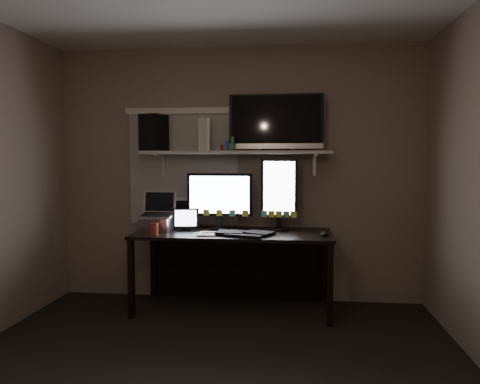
# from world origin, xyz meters

# --- Properties ---
(floor) EXTENTS (3.60, 3.60, 0.00)m
(floor) POSITION_xyz_m (0.00, 0.00, 0.00)
(floor) COLOR black
(floor) RESTS_ON ground
(back_wall) EXTENTS (3.60, 0.00, 3.60)m
(back_wall) POSITION_xyz_m (0.00, 1.80, 1.25)
(back_wall) COLOR #806C5C
(back_wall) RESTS_ON floor
(window_blinds) EXTENTS (1.10, 0.02, 1.10)m
(window_blinds) POSITION_xyz_m (-0.55, 1.79, 1.30)
(window_blinds) COLOR #B0AA9E
(window_blinds) RESTS_ON back_wall
(desk) EXTENTS (1.80, 0.75, 0.73)m
(desk) POSITION_xyz_m (0.00, 1.55, 0.55)
(desk) COLOR black
(desk) RESTS_ON floor
(wall_shelf) EXTENTS (1.80, 0.35, 0.03)m
(wall_shelf) POSITION_xyz_m (0.00, 1.62, 1.46)
(wall_shelf) COLOR #B2B1AC
(wall_shelf) RESTS_ON back_wall
(monitor_landscape) EXTENTS (0.63, 0.09, 0.55)m
(monitor_landscape) POSITION_xyz_m (-0.15, 1.60, 1.01)
(monitor_landscape) COLOR black
(monitor_landscape) RESTS_ON desk
(monitor_portrait) EXTENTS (0.35, 0.09, 0.69)m
(monitor_portrait) POSITION_xyz_m (0.42, 1.58, 1.08)
(monitor_portrait) COLOR black
(monitor_portrait) RESTS_ON desk
(keyboard) EXTENTS (0.54, 0.32, 0.03)m
(keyboard) POSITION_xyz_m (0.12, 1.28, 0.75)
(keyboard) COLOR black
(keyboard) RESTS_ON desk
(mouse) EXTENTS (0.09, 0.12, 0.04)m
(mouse) POSITION_xyz_m (0.82, 1.28, 0.75)
(mouse) COLOR black
(mouse) RESTS_ON desk
(notepad) EXTENTS (0.17, 0.23, 0.01)m
(notepad) POSITION_xyz_m (-0.21, 1.25, 0.74)
(notepad) COLOR silver
(notepad) RESTS_ON desk
(tablet) EXTENTS (0.25, 0.14, 0.21)m
(tablet) POSITION_xyz_m (-0.45, 1.47, 0.83)
(tablet) COLOR black
(tablet) RESTS_ON desk
(file_sorter) EXTENTS (0.23, 0.13, 0.28)m
(file_sorter) POSITION_xyz_m (-0.55, 1.72, 0.87)
(file_sorter) COLOR black
(file_sorter) RESTS_ON desk
(laptop) EXTENTS (0.33, 0.28, 0.36)m
(laptop) POSITION_xyz_m (-0.73, 1.44, 0.91)
(laptop) COLOR silver
(laptop) RESTS_ON desk
(cup) EXTENTS (0.08, 0.08, 0.11)m
(cup) POSITION_xyz_m (-0.68, 1.18, 0.78)
(cup) COLOR maroon
(cup) RESTS_ON desk
(sticky_notes) EXTENTS (0.33, 0.24, 0.00)m
(sticky_notes) POSITION_xyz_m (-0.24, 1.33, 0.73)
(sticky_notes) COLOR yellow
(sticky_notes) RESTS_ON desk
(tv) EXTENTS (0.89, 0.18, 0.53)m
(tv) POSITION_xyz_m (0.38, 1.67, 1.75)
(tv) COLOR black
(tv) RESTS_ON wall_shelf
(game_console) EXTENTS (0.13, 0.26, 0.30)m
(game_console) POSITION_xyz_m (-0.29, 1.62, 1.63)
(game_console) COLOR beige
(game_console) RESTS_ON wall_shelf
(speaker) EXTENTS (0.26, 0.28, 0.35)m
(speaker) POSITION_xyz_m (-0.80, 1.62, 1.66)
(speaker) COLOR black
(speaker) RESTS_ON wall_shelf
(bottles) EXTENTS (0.20, 0.05, 0.12)m
(bottles) POSITION_xyz_m (-0.07, 1.54, 1.54)
(bottles) COLOR #A50F0C
(bottles) RESTS_ON wall_shelf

